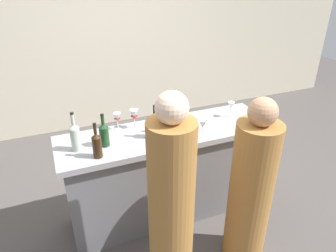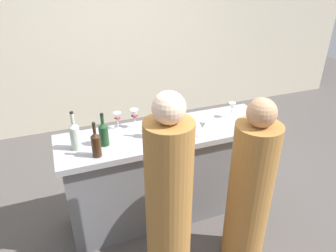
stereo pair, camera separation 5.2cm
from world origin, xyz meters
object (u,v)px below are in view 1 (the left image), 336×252
wine_bottle_second_right_near_black (155,125)px  wine_glass_far_left (117,118)px  wine_glass_near_center (231,106)px  wine_glass_near_left (203,125)px  wine_bottle_center_olive_green (104,134)px  wine_bottle_leftmost_clear_pale (75,136)px  person_left_guest (171,207)px  wine_bottle_second_left_amber_brown (97,144)px  wine_glass_near_right (134,115)px  person_center_guest (251,191)px  wine_bottle_rightmost_near_black (177,119)px

wine_bottle_second_right_near_black → wine_glass_far_left: bearing=134.8°
wine_glass_near_center → wine_glass_near_left: bearing=-151.0°
wine_bottle_center_olive_green → wine_bottle_leftmost_clear_pale: bearing=175.5°
wine_bottle_leftmost_clear_pale → person_left_guest: 0.91m
wine_bottle_second_left_amber_brown → wine_glass_near_left: (0.87, -0.01, -0.00)m
wine_glass_near_right → wine_glass_near_center: bearing=-7.9°
wine_bottle_second_right_near_black → wine_glass_near_right: size_ratio=1.69×
wine_bottle_second_right_near_black → person_center_guest: (0.53, -0.64, -0.36)m
wine_glass_near_left → wine_glass_far_left: bearing=148.6°
wine_bottle_leftmost_clear_pale → wine_glass_near_right: 0.55m
wine_glass_near_center → person_center_guest: person_center_guest is taller
wine_bottle_second_left_amber_brown → wine_glass_near_center: wine_bottle_second_left_amber_brown is taller
wine_bottle_rightmost_near_black → wine_glass_near_right: wine_bottle_rightmost_near_black is taller
wine_glass_near_right → person_left_guest: size_ratio=0.11×
wine_bottle_center_olive_green → wine_bottle_second_right_near_black: (0.41, -0.03, 0.01)m
wine_bottle_center_olive_green → wine_bottle_rightmost_near_black: wine_bottle_rightmost_near_black is taller
wine_glass_near_right → person_left_guest: person_left_guest is taller
wine_glass_near_right → person_center_guest: bearing=-53.6°
wine_bottle_leftmost_clear_pale → wine_glass_near_left: (1.00, -0.17, -0.02)m
wine_bottle_second_left_amber_brown → wine_bottle_second_right_near_black: wine_bottle_second_right_near_black is taller
wine_bottle_center_olive_green → person_center_guest: 1.21m
wine_glass_near_right → wine_glass_far_left: wine_glass_near_right is taller
wine_bottle_second_right_near_black → wine_glass_near_right: bearing=115.0°
wine_glass_near_center → person_left_guest: person_left_guest is taller
person_left_guest → wine_bottle_second_right_near_black: bearing=8.5°
wine_bottle_second_right_near_black → wine_glass_near_left: 0.39m
wine_glass_near_right → wine_bottle_second_left_amber_brown: bearing=-138.2°
wine_glass_near_right → wine_bottle_leftmost_clear_pale: bearing=-160.3°
wine_bottle_second_left_amber_brown → person_left_guest: size_ratio=0.18×
wine_bottle_leftmost_clear_pale → wine_glass_near_center: 1.42m
wine_bottle_second_right_near_black → wine_bottle_rightmost_near_black: bearing=0.7°
wine_glass_near_left → wine_bottle_center_olive_green: bearing=169.0°
wine_glass_near_center → person_left_guest: (-0.92, -0.76, -0.28)m
wine_glass_near_left → person_left_guest: (-0.50, -0.52, -0.28)m
wine_glass_near_center → wine_glass_far_left: wine_glass_far_left is taller
wine_bottle_center_olive_green → wine_glass_near_right: (0.31, 0.20, 0.01)m
wine_bottle_second_right_near_black → wine_glass_far_left: 0.36m
wine_bottle_center_olive_green → wine_glass_near_left: 0.80m
wine_bottle_second_left_amber_brown → person_center_guest: size_ratio=0.20×
wine_glass_near_left → person_center_guest: 0.64m
wine_glass_near_center → wine_glass_far_left: (-1.04, 0.15, 0.00)m
wine_bottle_rightmost_near_black → wine_glass_near_right: bearing=143.5°
wine_bottle_center_olive_green → wine_bottle_rightmost_near_black: (0.61, -0.02, 0.02)m
person_left_guest → wine_glass_near_right: bearing=18.2°
wine_glass_near_center → person_left_guest: bearing=-140.5°
wine_bottle_center_olive_green → wine_bottle_second_right_near_black: bearing=-3.6°
wine_glass_near_center → person_left_guest: 1.22m
wine_bottle_center_olive_green → person_left_guest: bearing=-66.9°
wine_glass_near_right → wine_glass_far_left: 0.15m
wine_glass_near_left → person_center_guest: (0.16, -0.51, -0.35)m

